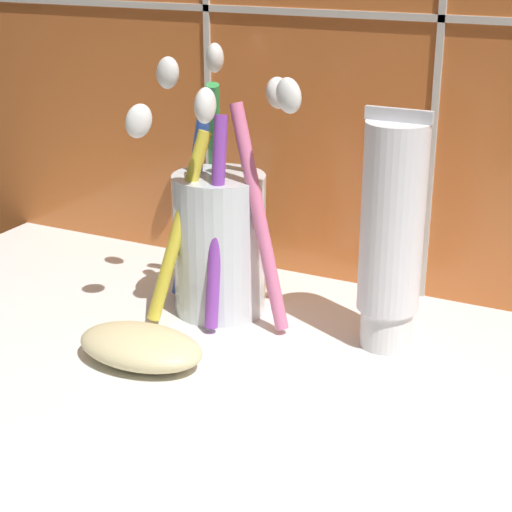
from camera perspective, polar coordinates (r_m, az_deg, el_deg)
name	(u,v)px	position (r cm, az deg, el deg)	size (l,w,h in cm)	color
sink_counter	(301,417)	(50.49, 3.00, -10.70)	(71.48, 37.21, 2.00)	white
toothbrush_cup	(219,231)	(59.17, -2.45, 1.67)	(12.41, 12.81, 18.11)	silver
toothpaste_tube	(392,233)	(53.97, 9.04, 1.52)	(4.18, 3.98, 15.57)	white
soap_bar	(136,350)	(53.83, -7.99, -6.20)	(8.44, 5.17, 2.17)	beige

